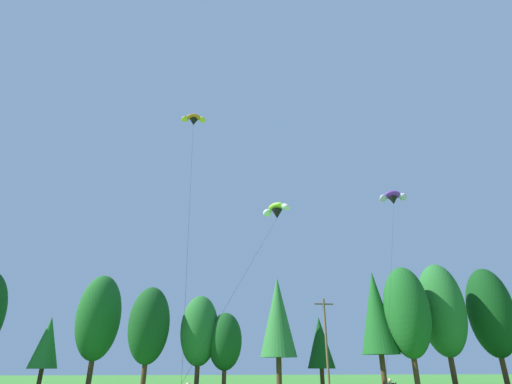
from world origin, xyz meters
TOP-DOWN VIEW (x-y plane):
  - treeline_tree_b at (-25.62, 50.99)m, footprint 3.36×3.36m
  - treeline_tree_c at (-20.11, 51.41)m, footprint 5.41×5.41m
  - treeline_tree_d at (-13.29, 48.70)m, footprint 4.90×4.90m
  - treeline_tree_e at (-7.21, 49.71)m, footprint 4.68×4.68m
  - treeline_tree_f at (-3.97, 49.17)m, footprint 4.11×4.11m
  - treeline_tree_g at (2.40, 47.41)m, footprint 4.41×4.41m
  - treeline_tree_h at (7.81, 48.44)m, footprint 3.37×3.37m
  - treeline_tree_i at (15.87, 49.25)m, footprint 4.74×4.74m
  - treeline_tree_j at (19.33, 47.68)m, footprint 5.73×5.73m
  - treeline_tree_k at (25.32, 49.67)m, footprint 6.00×6.00m
  - treeline_tree_l at (32.84, 50.31)m, footprint 5.92×5.92m
  - utility_pole at (7.02, 42.75)m, footprint 2.20×0.26m
  - parafoil_kite_high_orange at (-8.01, 27.01)m, footprint 2.28×9.01m
  - parafoil_kite_mid_purple at (16.79, 41.65)m, footprint 13.19×19.24m
  - parafoil_kite_far_lime_white at (0.08, 32.21)m, footprint 8.36×15.27m

SIDE VIEW (x-z plane):
  - utility_pole at x=7.02m, z-range 0.26..9.74m
  - treeline_tree_b at x=-25.62m, z-range 1.01..9.02m
  - treeline_tree_h at x=7.81m, z-range 1.02..9.08m
  - treeline_tree_f at x=-3.97m, z-range 0.90..9.44m
  - treeline_tree_e at x=-7.21m, z-range 1.12..11.80m
  - treeline_tree_d at x=-13.29m, z-range 1.21..12.70m
  - treeline_tree_g at x=2.40m, z-range 1.62..14.40m
  - treeline_tree_c at x=-20.11m, z-range 1.41..14.78m
  - treeline_tree_j at x=19.33m, z-range 1.53..16.08m
  - treeline_tree_i at x=15.87m, z-range 1.81..16.09m
  - treeline_tree_l at x=32.84m, z-range 1.61..16.87m
  - treeline_tree_k at x=25.32m, z-range 1.64..17.19m
  - parafoil_kite_far_lime_white at x=0.08m, z-range 8.43..23.72m
  - parafoil_kite_mid_purple at x=16.79m, z-range 11.41..32.91m
  - parafoil_kite_high_orange at x=-8.01m, z-range 11.69..33.01m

